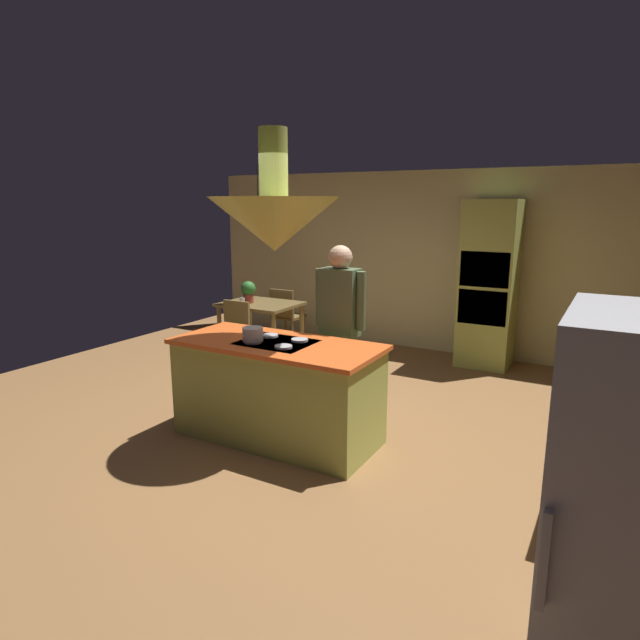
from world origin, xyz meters
The scene contains 13 objects.
ground centered at (0.00, 0.00, 0.00)m, with size 8.16×8.16×0.00m, color olive.
wall_back centered at (0.00, 3.45, 1.27)m, with size 6.80×0.10×2.55m, color beige.
kitchen_island centered at (0.00, -0.20, 0.46)m, with size 1.87×0.84×0.92m.
oven_tower centered at (1.10, 3.04, 1.08)m, with size 0.66×0.62×2.15m.
dining_table centered at (-1.70, 1.90, 0.65)m, with size 1.02×0.81×0.76m.
person_at_island centered at (0.27, 0.49, 0.99)m, with size 0.53×0.23×1.72m.
range_hood centered at (0.00, -0.20, 1.96)m, with size 1.10×1.10×1.00m.
pendant_light_over_table centered at (-1.70, 1.90, 1.86)m, with size 0.32×0.32×0.82m.
chair_facing_island centered at (-1.70, 1.28, 0.50)m, with size 0.40×0.40×0.87m.
chair_by_back_wall centered at (-1.70, 2.52, 0.50)m, with size 0.40×0.40×0.87m.
potted_plant_on_table centered at (-1.84, 1.82, 0.93)m, with size 0.20×0.20×0.30m.
cup_on_table centered at (-1.85, 1.70, 0.81)m, with size 0.07×0.07×0.09m, color white.
cooking_pot_on_cooktop centered at (-0.16, -0.33, 0.98)m, with size 0.18×0.18×0.12m, color #B2B2B7.
Camera 1 is at (2.60, -3.98, 2.11)m, focal length 30.07 mm.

